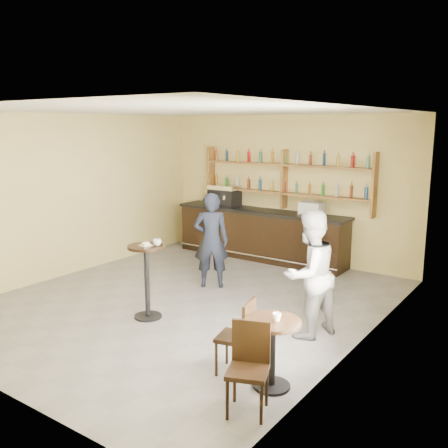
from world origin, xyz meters
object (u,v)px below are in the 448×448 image
Objects in this scene: man_main at (211,240)px; chair_west at (235,336)px; bar_counter at (260,234)px; cafe_table at (272,354)px; pedestal_table at (147,282)px; patron_second at (309,274)px; espresso_machine at (225,196)px; pastry_case at (312,209)px; chair_south at (248,370)px.

man_main reaches higher than chair_west.
bar_counter is 5.00× the size of cafe_table.
pedestal_table reaches higher than bar_counter.
patron_second is (2.75, -3.22, 0.36)m from bar_counter.
espresso_machine reaches higher than bar_counter.
cafe_table is (4.04, -4.79, -0.95)m from espresso_machine.
chair_west is at bearing 97.12° from man_main.
bar_counter is 4.25m from patron_second.
man_main reaches higher than espresso_machine.
pastry_case is 4.20m from pedestal_table.
patron_second reaches higher than pedestal_table.
bar_counter is 4.08m from pedestal_table.
pedestal_table is 2.22m from chair_west.
man_main reaches higher than chair_south.
bar_counter is at bearing -119.88° from patron_second.
espresso_machine is at bearing 108.84° from pedestal_table.
pedestal_table is at bearing 164.64° from cafe_table.
pastry_case is (1.24, 0.00, 0.70)m from bar_counter.
chair_west is at bearing 10.69° from patron_second.
man_main is (-0.10, 1.81, 0.30)m from pedestal_table.
patron_second is (-0.36, 2.17, 0.43)m from chair_south.
patron_second is (3.73, -3.22, -0.45)m from espresso_machine.
pedestal_table is 2.76m from cafe_table.
pedestal_table reaches higher than chair_south.
bar_counter is at bearing -171.30° from pastry_case.
espresso_machine is 5.96m from chair_west.
chair_west is at bearing -62.14° from bar_counter.
bar_counter is 2.25× the size of patron_second.
espresso_machine is at bearing -156.85° from chair_west.
espresso_machine is 2.64m from man_main.
cafe_table is (2.66, -0.73, -0.17)m from pedestal_table.
espresso_machine is 0.38× the size of patron_second.
man_main is 3.78m from cafe_table.
pastry_case is 3.57m from patron_second.
man_main is 0.97× the size of patron_second.
chair_west is 1.60m from patron_second.
patron_second reaches higher than pastry_case.
patron_second is at bearing 101.15° from cafe_table.
espresso_machine is (-0.99, 0.00, 0.80)m from bar_counter.
chair_west is at bearing 174.81° from cafe_table.
pedestal_table is at bearing -84.36° from bar_counter.
bar_counter is at bearing 98.22° from chair_south.
pedestal_table is 3.02m from chair_south.
patron_second is (2.45, -0.97, 0.02)m from man_main.
bar_counter is 5.36m from chair_west.
pastry_case is at bearing -147.22° from man_main.
cafe_table is at bearing 30.81° from patron_second.
chair_south is at bearing 97.36° from man_main.
patron_second is at bearing 77.68° from chair_south.
chair_south is (2.81, -3.14, -0.41)m from man_main.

